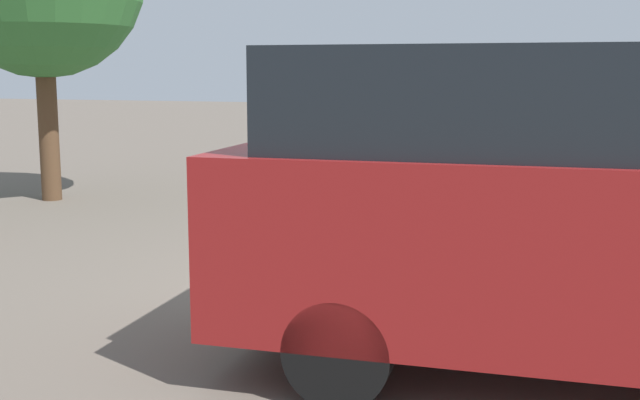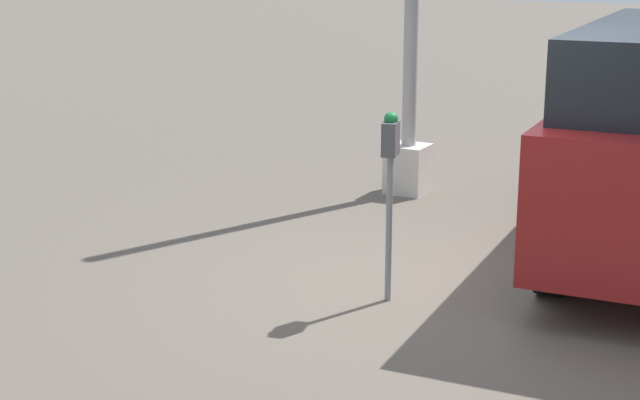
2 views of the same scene
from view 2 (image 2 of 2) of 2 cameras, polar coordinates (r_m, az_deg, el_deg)
name	(u,v)px [view 2 (image 2 of 2)]	position (r m, az deg, el deg)	size (l,w,h in m)	color
ground_plane	(455,286)	(8.23, 7.87, -4.97)	(80.00, 80.00, 0.00)	#60564C
parking_meter_near	(390,163)	(7.54, 4.11, 2.15)	(0.22, 0.15, 1.52)	gray
lamp_post	(411,47)	(10.92, 5.31, 8.88)	(0.44, 0.44, 5.21)	beige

